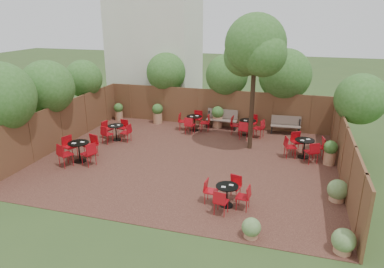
% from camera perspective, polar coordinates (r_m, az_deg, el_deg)
% --- Properties ---
extents(ground, '(80.00, 80.00, 0.00)m').
position_cam_1_polar(ground, '(14.84, -0.76, -4.24)').
color(ground, '#354F23').
rests_on(ground, ground).
extents(courtyard_paving, '(12.00, 10.00, 0.02)m').
position_cam_1_polar(courtyard_paving, '(14.84, -0.76, -4.20)').
color(courtyard_paving, '#3A1F17').
rests_on(courtyard_paving, ground).
extents(fence_back, '(12.00, 0.08, 2.00)m').
position_cam_1_polar(fence_back, '(19.10, 3.66, 4.24)').
color(fence_back, brown).
rests_on(fence_back, ground).
extents(fence_left, '(0.08, 10.00, 2.00)m').
position_cam_1_polar(fence_left, '(17.15, -20.31, 1.34)').
color(fence_left, brown).
rests_on(fence_left, ground).
extents(fence_right, '(0.08, 10.00, 2.00)m').
position_cam_1_polar(fence_right, '(14.04, 23.36, -2.87)').
color(fence_right, brown).
rests_on(fence_right, ground).
extents(neighbour_building, '(5.00, 4.00, 8.00)m').
position_cam_1_polar(neighbour_building, '(22.77, -5.86, 14.24)').
color(neighbour_building, silver).
rests_on(neighbour_building, ground).
extents(overhang_foliage, '(15.67, 11.01, 2.71)m').
position_cam_1_polar(overhang_foliage, '(16.92, -4.45, 8.29)').
color(overhang_foliage, '#2F611F').
rests_on(overhang_foliage, ground).
extents(courtyard_tree, '(2.72, 2.62, 5.87)m').
position_cam_1_polar(courtyard_tree, '(15.27, 10.11, 13.34)').
color(courtyard_tree, black).
rests_on(courtyard_tree, courtyard_paving).
extents(park_bench_left, '(1.63, 0.57, 1.00)m').
position_cam_1_polar(park_bench_left, '(18.78, 4.86, 2.47)').
color(park_bench_left, brown).
rests_on(park_bench_left, courtyard_paving).
extents(park_bench_right, '(1.50, 0.58, 0.91)m').
position_cam_1_polar(park_bench_right, '(18.45, 14.88, 1.43)').
color(park_bench_right, brown).
rests_on(park_bench_right, courtyard_paving).
extents(bistro_tables, '(10.58, 8.58, 0.96)m').
position_cam_1_polar(bistro_tables, '(15.70, 0.11, -1.04)').
color(bistro_tables, black).
rests_on(bistro_tables, courtyard_paving).
extents(planters, '(11.68, 4.07, 1.15)m').
position_cam_1_polar(planters, '(18.27, 0.99, 2.28)').
color(planters, '#AD7956').
rests_on(planters, courtyard_paving).
extents(low_shrubs, '(3.03, 3.42, 0.73)m').
position_cam_1_polar(low_shrubs, '(11.15, 20.22, -11.93)').
color(low_shrubs, '#AD7956').
rests_on(low_shrubs, courtyard_paving).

